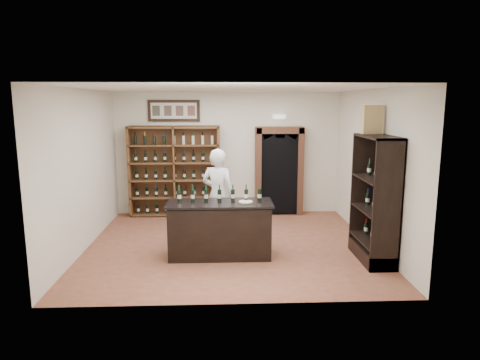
# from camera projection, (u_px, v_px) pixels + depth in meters

# --- Properties ---
(floor) EXTENTS (5.50, 5.50, 0.00)m
(floor) POSITION_uv_depth(u_px,v_px,m) (230.00, 245.00, 8.38)
(floor) COLOR #984B3D
(floor) RESTS_ON ground
(ceiling) EXTENTS (5.50, 5.50, 0.00)m
(ceiling) POSITION_uv_depth(u_px,v_px,m) (230.00, 89.00, 7.84)
(ceiling) COLOR white
(ceiling) RESTS_ON wall_back
(wall_back) EXTENTS (5.50, 0.04, 3.00)m
(wall_back) POSITION_uv_depth(u_px,v_px,m) (228.00, 154.00, 10.57)
(wall_back) COLOR silver
(wall_back) RESTS_ON ground
(wall_left) EXTENTS (0.04, 5.00, 3.00)m
(wall_left) POSITION_uv_depth(u_px,v_px,m) (83.00, 170.00, 7.99)
(wall_left) COLOR silver
(wall_left) RESTS_ON ground
(wall_right) EXTENTS (0.04, 5.00, 3.00)m
(wall_right) POSITION_uv_depth(u_px,v_px,m) (373.00, 168.00, 8.22)
(wall_right) COLOR silver
(wall_right) RESTS_ON ground
(wine_shelf) EXTENTS (2.20, 0.38, 2.20)m
(wine_shelf) POSITION_uv_depth(u_px,v_px,m) (175.00, 171.00, 10.42)
(wine_shelf) COLOR brown
(wine_shelf) RESTS_ON ground
(framed_picture) EXTENTS (1.25, 0.04, 0.52)m
(framed_picture) POSITION_uv_depth(u_px,v_px,m) (174.00, 111.00, 10.29)
(framed_picture) COLOR black
(framed_picture) RESTS_ON wall_back
(arched_doorway) EXTENTS (1.17, 0.35, 2.17)m
(arched_doorway) POSITION_uv_depth(u_px,v_px,m) (279.00, 169.00, 10.51)
(arched_doorway) COLOR black
(arched_doorway) RESTS_ON ground
(emergency_light) EXTENTS (0.30, 0.10, 0.10)m
(emergency_light) POSITION_uv_depth(u_px,v_px,m) (279.00, 117.00, 10.38)
(emergency_light) COLOR white
(emergency_light) RESTS_ON wall_back
(tasting_counter) EXTENTS (1.88, 0.78, 1.00)m
(tasting_counter) POSITION_uv_depth(u_px,v_px,m) (220.00, 230.00, 7.69)
(tasting_counter) COLOR black
(tasting_counter) RESTS_ON ground
(counter_bottle_0) EXTENTS (0.07, 0.07, 0.30)m
(counter_bottle_0) POSITION_uv_depth(u_px,v_px,m) (179.00, 196.00, 7.64)
(counter_bottle_0) COLOR black
(counter_bottle_0) RESTS_ON tasting_counter
(counter_bottle_1) EXTENTS (0.07, 0.07, 0.30)m
(counter_bottle_1) POSITION_uv_depth(u_px,v_px,m) (193.00, 196.00, 7.65)
(counter_bottle_1) COLOR black
(counter_bottle_1) RESTS_ON tasting_counter
(counter_bottle_2) EXTENTS (0.07, 0.07, 0.30)m
(counter_bottle_2) POSITION_uv_depth(u_px,v_px,m) (206.00, 195.00, 7.66)
(counter_bottle_2) COLOR black
(counter_bottle_2) RESTS_ON tasting_counter
(counter_bottle_3) EXTENTS (0.07, 0.07, 0.30)m
(counter_bottle_3) POSITION_uv_depth(u_px,v_px,m) (220.00, 195.00, 7.67)
(counter_bottle_3) COLOR black
(counter_bottle_3) RESTS_ON tasting_counter
(counter_bottle_4) EXTENTS (0.07, 0.07, 0.30)m
(counter_bottle_4) POSITION_uv_depth(u_px,v_px,m) (233.00, 195.00, 7.68)
(counter_bottle_4) COLOR black
(counter_bottle_4) RESTS_ON tasting_counter
(counter_bottle_5) EXTENTS (0.07, 0.07, 0.30)m
(counter_bottle_5) POSITION_uv_depth(u_px,v_px,m) (246.00, 195.00, 7.69)
(counter_bottle_5) COLOR black
(counter_bottle_5) RESTS_ON tasting_counter
(counter_bottle_6) EXTENTS (0.07, 0.07, 0.30)m
(counter_bottle_6) POSITION_uv_depth(u_px,v_px,m) (259.00, 195.00, 7.70)
(counter_bottle_6) COLOR black
(counter_bottle_6) RESTS_ON tasting_counter
(side_cabinet) EXTENTS (0.48, 1.20, 2.20)m
(side_cabinet) POSITION_uv_depth(u_px,v_px,m) (376.00, 218.00, 7.46)
(side_cabinet) COLOR black
(side_cabinet) RESTS_ON ground
(shopkeeper) EXTENTS (0.80, 0.69, 1.87)m
(shopkeeper) POSITION_uv_depth(u_px,v_px,m) (218.00, 195.00, 8.48)
(shopkeeper) COLOR white
(shopkeeper) RESTS_ON ground
(plate) EXTENTS (0.25, 0.25, 0.02)m
(plate) POSITION_uv_depth(u_px,v_px,m) (246.00, 202.00, 7.59)
(plate) COLOR beige
(plate) RESTS_ON tasting_counter
(wine_crate) EXTENTS (0.36, 0.17, 0.50)m
(wine_crate) POSITION_uv_depth(u_px,v_px,m) (372.00, 120.00, 7.55)
(wine_crate) COLOR tan
(wine_crate) RESTS_ON side_cabinet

